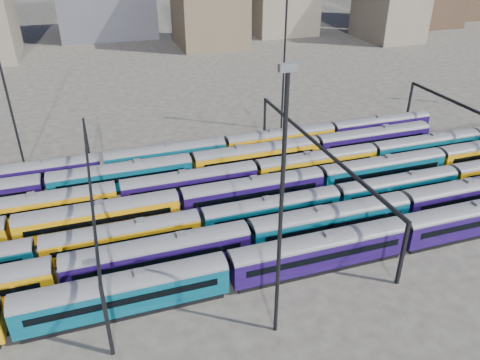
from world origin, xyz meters
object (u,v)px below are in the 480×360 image
object	(u,v)px
rake_1	(158,252)
mast_2	(281,205)
rake_0	(320,248)
rake_2	(123,235)

from	to	relation	value
rake_1	mast_2	distance (m)	18.75
rake_0	rake_1	distance (m)	17.75
rake_1	rake_2	distance (m)	6.02
rake_0	rake_1	size ratio (longest dim) A/B	0.72
rake_1	mast_2	world-z (taller)	mast_2
rake_1	rake_2	bearing A→B (deg)	123.67
rake_2	mast_2	size ratio (longest dim) A/B	5.08
rake_0	rake_2	world-z (taller)	rake_0
rake_1	mast_2	xyz separation A→B (m)	(8.97, -12.00, 11.26)
mast_2	rake_0	bearing A→B (deg)	40.98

